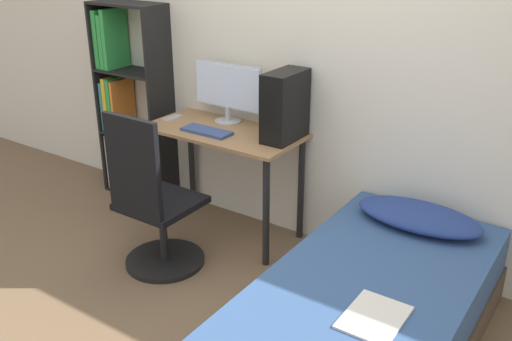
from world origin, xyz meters
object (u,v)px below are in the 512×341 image
Objects in this scene: bookshelf at (125,103)px; bed at (366,320)px; office_chair at (154,212)px; pc_tower at (285,106)px; keyboard at (207,131)px; monitor at (228,89)px.

bookshelf is 2.61m from bed.
pc_tower is (0.50, 0.71, 0.58)m from office_chair.
bookshelf reaches higher than pc_tower.
keyboard is at bearing 89.19° from office_chair.
bed is at bearing -21.33° from keyboard.
bookshelf is 0.81× the size of bed.
keyboard is (-1.42, 0.56, 0.55)m from bed.
bookshelf is at bearing -177.91° from monitor.
bed is at bearing -17.95° from bookshelf.
monitor is 1.25× the size of pc_tower.
bed is 1.41m from pc_tower.
office_chair is 1.90× the size of monitor.
bed is 4.24× the size of pc_tower.
pc_tower reaches higher than monitor.
bed is 1.62m from keyboard.
pc_tower is (-0.93, 0.74, 0.75)m from bed.
pc_tower is at bearing 55.00° from office_chair.
office_chair is (1.00, -0.76, -0.34)m from bookshelf.
monitor is (-0.02, 0.80, 0.59)m from office_chair.
office_chair is 2.37× the size of pc_tower.
bed is (1.43, -0.03, -0.17)m from office_chair.
monitor is at bearing 95.18° from keyboard.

